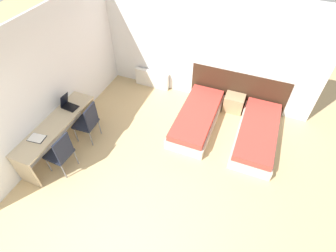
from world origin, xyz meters
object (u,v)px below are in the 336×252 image
Objects in this scene: nightstand at (234,103)px; bed_near_window at (197,118)px; chair_near_laptop at (88,121)px; laptop at (68,104)px; bed_near_door at (257,134)px; chair_near_notebook at (61,152)px.

bed_near_window is at bearing -130.16° from nightstand.
bed_near_window is 2.47m from chair_near_laptop.
laptop reaches higher than bed_near_window.
bed_near_door is at bearing -49.84° from nightstand.
bed_near_door is 1.08m from nightstand.
bed_near_window is 1.08m from nightstand.
chair_near_laptop reaches higher than nightstand.
nightstand is at bearing 50.71° from chair_near_notebook.
chair_near_notebook is at bearing -132.69° from bed_near_window.
chair_near_laptop is (-2.06, -1.32, 0.34)m from bed_near_window.
laptop reaches higher than nightstand.
bed_near_window is at bearing 29.61° from chair_near_laptop.
nightstand is 0.48× the size of chair_near_laptop.
nightstand is at bearing 37.33° from laptop.
chair_near_notebook reaches higher than nightstand.
bed_near_door is 2.08× the size of chair_near_notebook.
laptop reaches higher than chair_near_laptop.
laptop is at bearing 168.14° from chair_near_laptop.
bed_near_window is 1.39m from bed_near_door.
nightstand is 1.37× the size of laptop.
laptop reaches higher than chair_near_notebook.
laptop is (-2.53, -1.25, 0.61)m from bed_near_window.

